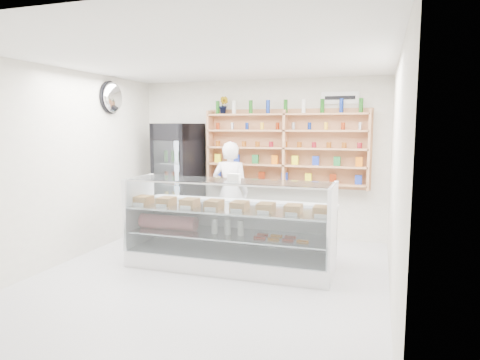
% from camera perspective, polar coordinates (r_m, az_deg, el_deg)
% --- Properties ---
extents(room, '(5.00, 5.00, 5.00)m').
position_cam_1_polar(room, '(5.42, -4.46, 1.05)').
color(room, silver).
rests_on(room, ground).
extents(display_counter, '(2.87, 0.86, 1.25)m').
position_cam_1_polar(display_counter, '(6.03, -1.45, -8.50)').
color(display_counter, white).
rests_on(display_counter, floor).
extents(shop_worker, '(0.65, 0.45, 1.72)m').
position_cam_1_polar(shop_worker, '(7.33, -1.28, -1.56)').
color(shop_worker, white).
rests_on(shop_worker, floor).
extents(drinks_cooler, '(0.85, 0.84, 2.03)m').
position_cam_1_polar(drinks_cooler, '(8.00, -8.19, 0.22)').
color(drinks_cooler, black).
rests_on(drinks_cooler, floor).
extents(wall_shelving, '(2.84, 0.28, 1.33)m').
position_cam_1_polar(wall_shelving, '(7.49, 6.03, 4.22)').
color(wall_shelving, tan).
rests_on(wall_shelving, back_wall).
extents(potted_plant, '(0.20, 0.18, 0.31)m').
position_cam_1_polar(potted_plant, '(7.81, -2.18, 9.93)').
color(potted_plant, '#1E6626').
rests_on(potted_plant, wall_shelving).
extents(security_mirror, '(0.15, 0.50, 0.50)m').
position_cam_1_polar(security_mirror, '(7.51, -16.59, 10.51)').
color(security_mirror, silver).
rests_on(security_mirror, left_wall).
extents(wall_sign, '(0.62, 0.03, 0.20)m').
position_cam_1_polar(wall_sign, '(7.49, 13.19, 10.62)').
color(wall_sign, white).
rests_on(wall_sign, back_wall).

